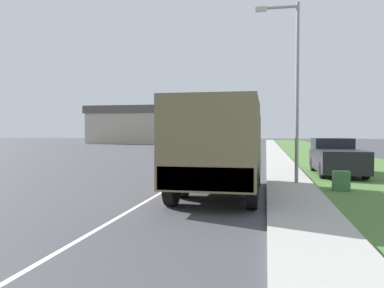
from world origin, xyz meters
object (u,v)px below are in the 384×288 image
Objects in this scene: pickup_truck at (336,157)px; lamp_post at (292,76)px; car_nearest_ahead at (189,152)px; car_second_ahead at (209,146)px; car_third_ahead at (224,143)px; military_truck at (220,143)px.

pickup_truck is 6.06m from lamp_post.
car_nearest_ahead is 13.56m from lamp_post.
pickup_truck reaches higher than car_second_ahead.
car_third_ahead is 0.57× the size of lamp_post.
lamp_post is at bearing -79.29° from car_third_ahead.
pickup_truck is at bearing -38.15° from car_nearest_ahead.
pickup_truck is (8.91, -7.00, 0.17)m from car_nearest_ahead.
military_truck is at bearing -74.25° from car_nearest_ahead.
car_nearest_ahead is at bearing -88.95° from car_second_ahead.
car_second_ahead is at bearing 116.75° from pickup_truck.
car_second_ahead is at bearing 99.44° from military_truck.
car_third_ahead is (-3.84, 36.20, -1.04)m from military_truck.
military_truck is 4.54m from lamp_post.
car_second_ahead is at bearing -91.87° from car_third_ahead.
military_truck reaches higher than car_third_ahead.
lamp_post is (6.31, -33.38, 3.61)m from car_third_ahead.
pickup_truck is (8.75, -29.02, 0.17)m from car_third_ahead.
lamp_post reaches higher than pickup_truck.
car_nearest_ahead is 1.04× the size of car_third_ahead.
car_third_ahead is (0.36, 10.95, -0.01)m from car_second_ahead.
car_second_ahead reaches higher than car_third_ahead.
military_truck is 0.96× the size of lamp_post.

